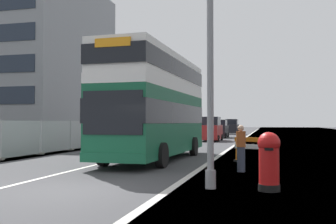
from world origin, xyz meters
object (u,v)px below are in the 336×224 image
Objects in this scene: double_decker_bus at (156,105)px; pedestrian_at_kerb at (241,148)px; car_oncoming_near at (211,130)px; car_receding_mid at (219,129)px; roadworks_barrier at (252,147)px; red_pillar_postbox at (269,159)px; car_receding_far at (190,128)px; car_far_side at (232,127)px; lamppost_foreground at (210,33)px.

double_decker_bus reaches higher than pedestrian_at_kerb.
car_receding_mid is (-0.21, 8.20, -0.09)m from car_oncoming_near.
pedestrian_at_kerb is at bearing -40.23° from double_decker_bus.
roadworks_barrier is at bearing -76.62° from car_oncoming_near.
red_pillar_postbox is 0.35× the size of car_receding_far.
car_oncoming_near reaches higher than car_receding_far.
pedestrian_at_kerb is at bearing 104.40° from red_pillar_postbox.
car_oncoming_near reaches higher than car_far_side.
car_oncoming_near is 8.21m from car_receding_mid.
red_pillar_postbox is 0.91× the size of pedestrian_at_kerb.
roadworks_barrier is 19.92m from car_oncoming_near.
red_pillar_postbox is at bearing -54.70° from double_decker_bus.
pedestrian_at_kerb is (-0.97, 3.77, 0.01)m from red_pillar_postbox.
double_decker_bus reaches higher than car_far_side.
car_oncoming_near is 1.00× the size of car_far_side.
car_receding_far is at bearing 101.93° from lamppost_foreground.
double_decker_bus is 2.25× the size of car_far_side.
car_oncoming_near is 1.03× the size of car_receding_far.
car_oncoming_near is (-3.81, 26.83, -3.15)m from lamppost_foreground.
car_far_side is at bearing 96.24° from roadworks_barrier.
car_receding_mid is (-4.83, 27.58, 0.30)m from roadworks_barrier.
car_receding_far reaches higher than car_receding_mid.
double_decker_bus is 19.52m from car_oncoming_near.
lamppost_foreground is 35.41m from car_receding_mid.
car_far_side is at bearing 55.37° from car_receding_far.
roadworks_barrier is 36.34m from car_receding_far.
roadworks_barrier is at bearing 86.35° from pedestrian_at_kerb.
double_decker_bus is 8.39m from lamppost_foreground.
lamppost_foreground is 3.72m from red_pillar_postbox.
car_receding_far reaches higher than red_pillar_postbox.
lamppost_foreground is 5.11m from pedestrian_at_kerb.
car_oncoming_near is at bearing 98.09° from lamppost_foreground.
car_oncoming_near is (-5.34, 26.81, 0.24)m from red_pillar_postbox.
lamppost_foreground reaches higher than car_receding_mid.
double_decker_bus reaches higher than car_receding_far.
car_receding_far is (-5.29, 35.07, -1.63)m from double_decker_bus.
car_oncoming_near is (-4.61, 19.38, 0.39)m from roadworks_barrier.
double_decker_bus is 2.31× the size of car_receding_far.
car_receding_mid is at bearing 98.36° from pedestrian_at_kerb.
red_pillar_postbox is at bearing -78.73° from car_oncoming_near.
pedestrian_at_kerb is (4.59, -31.25, -0.14)m from car_receding_mid.
lamppost_foreground is 5.83× the size of red_pillar_postbox.
red_pillar_postbox is 43.71m from car_receding_far.
lamppost_foreground is 2.09× the size of car_receding_mid.
red_pillar_postbox is 0.34× the size of car_far_side.
red_pillar_postbox is 7.47m from roadworks_barrier.
car_receding_mid is 2.53× the size of pedestrian_at_kerb.
car_receding_far is at bearing 98.58° from double_decker_bus.
car_far_side is at bearing 90.22° from double_decker_bus.
roadworks_barrier is 0.96× the size of pedestrian_at_kerb.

